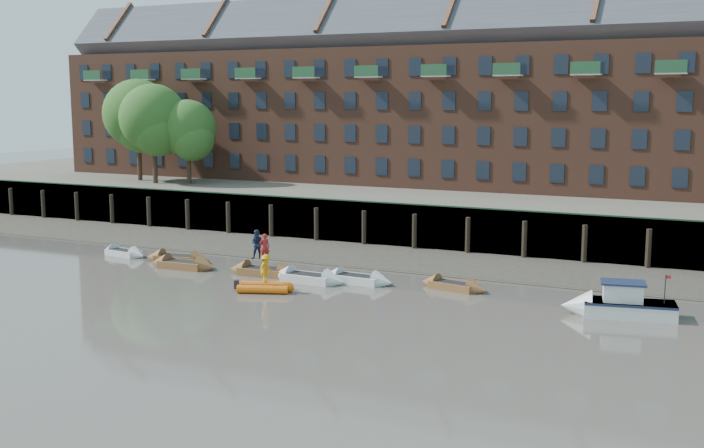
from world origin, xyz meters
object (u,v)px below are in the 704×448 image
Objects in this scene: person_rib_crew at (266,269)px; motor_launch at (611,305)px; person_rower_a at (265,247)px; rowboat_2 at (183,265)px; rowboat_4 at (308,278)px; person_rower_b at (258,245)px; rowboat_0 at (124,253)px; rowboat_6 at (453,286)px; rowboat_1 at (178,259)px; rib_tender at (267,287)px; rowboat_3 at (263,272)px; rowboat_5 at (357,279)px.

motor_launch is at bearing -80.38° from person_rib_crew.
person_rower_a is 4.39m from person_rib_crew.
rowboat_4 reaches higher than rowboat_2.
person_rower_a is 0.91× the size of person_rower_b.
rowboat_6 is at bearing 9.03° from rowboat_0.
rowboat_4 is 8.63m from rowboat_6.
rib_tender is (9.75, -4.72, -0.00)m from rowboat_1.
rowboat_6 is (11.81, 1.42, -0.03)m from rowboat_3.
rowboat_3 is 3.42m from rowboat_4.
rowboat_0 is at bearing -14.34° from motor_launch.
rowboat_4 reaches higher than rowboat_1.
person_rower_a is (7.41, -1.04, 1.53)m from rowboat_1.
rowboat_1 is 10.83m from rib_tender.
motor_launch is (14.68, -1.29, 0.35)m from rowboat_5.
person_rower_b is at bearing -13.33° from motor_launch.
motor_launch reaches higher than rowboat_2.
person_rower_b is at bearing 3.44° from rowboat_0.
person_rower_a is at bearing 173.26° from rowboat_4.
person_rib_crew is (2.92, -3.84, -0.53)m from person_rower_b.
rowboat_1 is at bearing 6.50° from rowboat_0.
rowboat_5 is at bearing 2.17° from rowboat_2.
rowboat_6 is 12.52m from person_rower_b.
rowboat_1 is 1.00× the size of rowboat_3.
rowboat_6 is 9.23m from motor_launch.
rib_tender is 0.56× the size of motor_launch.
rowboat_0 is 2.48× the size of person_rower_a.
rowboat_5 reaches higher than rib_tender.
person_rower_a is (-11.76, -1.33, 1.55)m from rowboat_6.
rowboat_5 is at bearing 2.91° from rowboat_3.
person_rib_crew is at bearing -151.18° from rib_tender.
rib_tender is at bearing -1.89° from motor_launch.
rowboat_2 is at bearing 138.65° from rib_tender.
motor_launch reaches higher than rowboat_0.
rowboat_6 is at bearing -9.25° from rowboat_1.
rowboat_3 is at bearing 34.10° from person_rib_crew.
rowboat_5 is 2.78× the size of person_rower_a.
person_rower_a reaches higher than rowboat_2.
person_rower_a reaches higher than rib_tender.
rowboat_6 is (17.61, 1.80, -0.03)m from rowboat_2.
rowboat_0 is 12.37m from person_rower_a.
rowboat_2 is at bearing -11.51° from motor_launch.
rowboat_2 reaches higher than rowboat_1.
person_rower_b is 4.86m from person_rib_crew.
rowboat_6 is 2.59× the size of person_rower_a.
rowboat_4 is at bearing -11.65° from motor_launch.
person_rib_crew is (-3.72, -4.20, 1.09)m from rowboat_5.
rowboat_4 is at bearing -155.98° from rowboat_5.
rowboat_6 is 11.93m from person_rower_a.
motor_launch reaches higher than rowboat_4.
motor_launch is at bearing 133.76° from person_rower_a.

